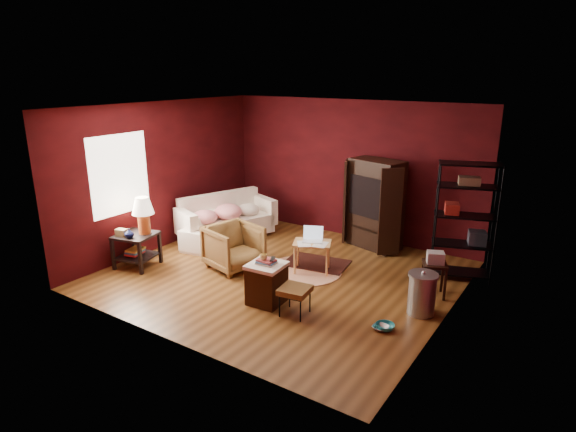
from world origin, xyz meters
name	(u,v)px	position (x,y,z in m)	size (l,w,h in m)	color
room	(279,195)	(-0.04, -0.01, 1.40)	(5.54, 5.04, 2.84)	brown
sofa	(226,219)	(-1.99, 0.91, 0.43)	(2.18, 0.64, 0.85)	white
armchair	(234,245)	(-0.87, -0.19, 0.43)	(0.83, 0.78, 0.85)	black
pet_bowl_steel	(381,322)	(2.12, -0.75, 0.11)	(0.21, 0.05, 0.21)	#AAADB1
pet_bowl_turquoise	(385,321)	(2.17, -0.72, 0.13)	(0.26, 0.08, 0.26)	#27AAB7
vase	(129,233)	(-2.28, -1.27, 0.68)	(0.16, 0.17, 0.16)	#0C1340
mug	(263,256)	(0.36, -1.00, 0.75)	(0.11, 0.09, 0.11)	#DDBF6C
side_table	(140,225)	(-2.30, -1.02, 0.75)	(0.76, 0.76, 1.25)	black
sofa_cushions	(225,219)	(-2.02, 0.92, 0.41)	(1.41, 2.14, 0.84)	white
hamper	(267,283)	(0.39, -0.96, 0.33)	(0.55, 0.55, 0.72)	#3A1D0D
footstool	(295,291)	(0.93, -1.03, 0.36)	(0.45, 0.45, 0.42)	black
rug_round	(303,270)	(0.21, 0.36, 0.01)	(1.72, 1.72, 0.01)	white
rug_oriental	(316,263)	(0.25, 0.76, 0.01)	(1.22, 0.91, 0.01)	#4B1B14
laptop_desk	(312,245)	(0.35, 0.42, 0.48)	(0.75, 0.67, 0.78)	#FBBF73
tv_armoire	(375,203)	(0.72, 2.14, 0.90)	(1.32, 0.93, 1.73)	black
wire_shelving	(466,217)	(2.56, 1.56, 1.07)	(1.04, 0.70, 1.96)	black
small_stand	(435,263)	(2.38, 0.66, 0.53)	(0.47, 0.47, 0.71)	black
trash_can	(422,293)	(2.42, -0.02, 0.31)	(0.49, 0.49, 0.66)	#A9ADB1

